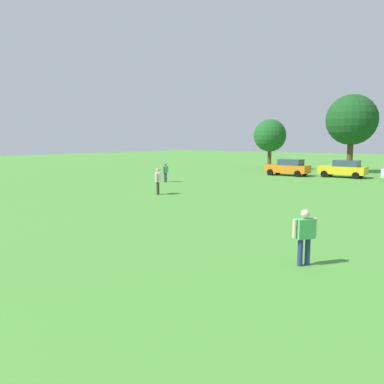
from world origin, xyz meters
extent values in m
plane|color=#4C9338|center=(0.00, 30.00, 0.00)|extent=(160.00, 160.00, 0.00)
cylinder|color=navy|center=(4.68, 11.39, 0.40)|extent=(0.15, 0.15, 0.81)
cylinder|color=navy|center=(4.53, 11.19, 0.40)|extent=(0.15, 0.15, 0.81)
cube|color=#4CB266|center=(4.60, 11.29, 1.09)|extent=(0.56, 0.61, 0.57)
cylinder|color=beige|center=(4.80, 11.56, 1.11)|extent=(0.12, 0.12, 0.54)
cylinder|color=beige|center=(4.41, 11.02, 1.11)|extent=(0.12, 0.12, 0.54)
sphere|color=beige|center=(4.60, 11.29, 1.52)|extent=(0.25, 0.25, 0.25)
cylinder|color=#4C4C51|center=(-13.49, 26.01, 0.40)|extent=(0.15, 0.15, 0.81)
cylinder|color=#4C4C51|center=(-13.43, 25.78, 0.40)|extent=(0.15, 0.15, 0.81)
cube|color=#4CB266|center=(-13.46, 25.89, 1.09)|extent=(0.42, 0.59, 0.57)
cylinder|color=#936B4C|center=(-13.54, 26.22, 1.11)|extent=(0.12, 0.12, 0.54)
cylinder|color=#936B4C|center=(-13.38, 25.57, 1.11)|extent=(0.12, 0.12, 0.54)
sphere|color=#936B4C|center=(-13.46, 25.89, 1.52)|extent=(0.25, 0.25, 0.25)
cylinder|color=#3F3833|center=(-8.83, 19.87, 0.43)|extent=(0.16, 0.16, 0.85)
cylinder|color=#3F3833|center=(-8.69, 19.66, 0.43)|extent=(0.16, 0.16, 0.85)
cube|color=white|center=(-8.76, 19.76, 1.15)|extent=(0.58, 0.65, 0.60)
cylinder|color=tan|center=(-8.96, 20.06, 1.17)|extent=(0.12, 0.12, 0.57)
cylinder|color=tan|center=(-8.57, 19.47, 1.17)|extent=(0.12, 0.12, 0.57)
sphere|color=tan|center=(-8.76, 19.76, 1.61)|extent=(0.27, 0.27, 0.27)
cube|color=orange|center=(-7.61, 38.07, 0.70)|extent=(4.30, 1.80, 0.76)
cube|color=#334756|center=(-7.27, 38.07, 1.38)|extent=(2.24, 1.58, 0.60)
cylinder|color=black|center=(-9.08, 37.17, 0.32)|extent=(0.64, 0.22, 0.64)
cylinder|color=black|center=(-9.08, 38.97, 0.32)|extent=(0.64, 0.22, 0.64)
cylinder|color=black|center=(-6.15, 37.17, 0.32)|extent=(0.64, 0.22, 0.64)
cylinder|color=black|center=(-6.15, 38.97, 0.32)|extent=(0.64, 0.22, 0.64)
cube|color=yellow|center=(-2.53, 39.42, 0.70)|extent=(4.30, 1.80, 0.76)
cube|color=#334756|center=(-2.19, 39.42, 1.38)|extent=(2.24, 1.58, 0.60)
cylinder|color=black|center=(-3.99, 38.52, 0.32)|extent=(0.64, 0.22, 0.64)
cylinder|color=black|center=(-3.99, 40.32, 0.32)|extent=(0.64, 0.22, 0.64)
cylinder|color=black|center=(-1.07, 38.52, 0.32)|extent=(0.64, 0.22, 0.64)
cylinder|color=black|center=(-1.07, 40.32, 0.32)|extent=(0.64, 0.22, 0.64)
cylinder|color=brown|center=(-12.76, 44.44, 1.24)|extent=(0.46, 0.46, 2.48)
sphere|color=#1E5B23|center=(-12.76, 44.44, 4.15)|extent=(3.92, 3.92, 3.92)
cylinder|color=brown|center=(-3.60, 45.52, 1.73)|extent=(0.64, 0.64, 3.47)
sphere|color=#194C1E|center=(-3.60, 45.52, 5.79)|extent=(5.48, 5.48, 5.48)
camera|label=1|loc=(8.64, 0.64, 3.61)|focal=36.48mm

